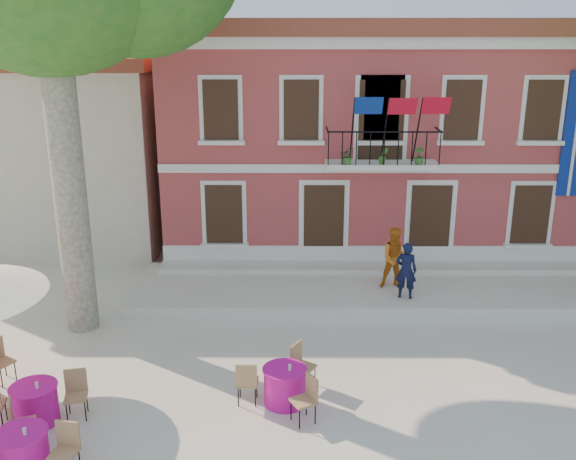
# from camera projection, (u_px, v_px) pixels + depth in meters

# --- Properties ---
(ground) EXTENTS (90.00, 90.00, 0.00)m
(ground) POSITION_uv_depth(u_px,v_px,m) (317.00, 372.00, 14.10)
(ground) COLOR beige
(ground) RESTS_ON ground
(main_building) EXTENTS (13.50, 9.59, 7.50)m
(main_building) POSITION_uv_depth(u_px,v_px,m) (365.00, 131.00, 22.48)
(main_building) COLOR #A6403C
(main_building) RESTS_ON ground
(neighbor_west) EXTENTS (9.40, 9.40, 6.40)m
(neighbor_west) POSITION_uv_depth(u_px,v_px,m) (50.00, 142.00, 23.67)
(neighbor_west) COLOR beige
(neighbor_west) RESTS_ON ground
(terrace) EXTENTS (14.00, 3.40, 0.30)m
(terrace) POSITION_uv_depth(u_px,v_px,m) (382.00, 289.00, 18.24)
(terrace) COLOR silver
(terrace) RESTS_ON ground
(pedestrian_navy) EXTENTS (0.63, 0.48, 1.56)m
(pedestrian_navy) POSITION_uv_depth(u_px,v_px,m) (406.00, 270.00, 17.03)
(pedestrian_navy) COLOR black
(pedestrian_navy) RESTS_ON terrace
(pedestrian_orange) EXTENTS (0.85, 0.67, 1.73)m
(pedestrian_orange) POSITION_uv_depth(u_px,v_px,m) (396.00, 258.00, 17.69)
(pedestrian_orange) COLOR orange
(pedestrian_orange) RESTS_ON terrace
(cafe_table_1) EXTENTS (1.75, 1.85, 0.95)m
(cafe_table_1) POSITION_uv_depth(u_px,v_px,m) (23.00, 450.00, 10.81)
(cafe_table_1) COLOR #D1138D
(cafe_table_1) RESTS_ON ground
(cafe_table_3) EXTENTS (1.97, 0.90, 0.95)m
(cafe_table_3) POSITION_uv_depth(u_px,v_px,m) (35.00, 403.00, 12.19)
(cafe_table_3) COLOR #D1138D
(cafe_table_3) RESTS_ON ground
(cafe_table_4) EXTENTS (1.65, 1.87, 0.95)m
(cafe_table_4) POSITION_uv_depth(u_px,v_px,m) (285.00, 384.00, 12.81)
(cafe_table_4) COLOR #D1138D
(cafe_table_4) RESTS_ON ground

